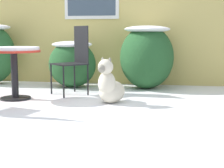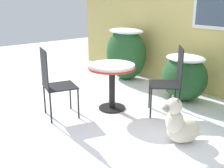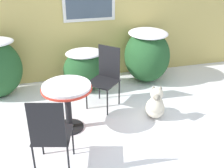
% 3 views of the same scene
% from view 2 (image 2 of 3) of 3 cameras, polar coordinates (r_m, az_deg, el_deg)
% --- Properties ---
extents(ground_plane, '(16.00, 16.00, 0.00)m').
position_cam_2_polar(ground_plane, '(3.93, 3.20, -9.42)').
color(ground_plane, white).
extents(house_wall, '(8.00, 0.10, 2.81)m').
position_cam_2_polar(house_wall, '(5.28, 21.65, 12.49)').
color(house_wall, tan).
rests_on(house_wall, ground_plane).
extents(shrub_left, '(1.02, 0.72, 1.12)m').
position_cam_2_polar(shrub_left, '(6.21, 2.81, 6.43)').
color(shrub_left, '#235128').
rests_on(shrub_left, ground_plane).
extents(shrub_middle, '(0.84, 0.69, 0.82)m').
position_cam_2_polar(shrub_middle, '(5.08, 14.48, 1.63)').
color(shrub_middle, '#235128').
rests_on(shrub_middle, ground_plane).
extents(patio_table, '(0.75, 0.75, 0.75)m').
position_cam_2_polar(patio_table, '(4.46, 0.00, 2.21)').
color(patio_table, black).
rests_on(patio_table, ground_plane).
extents(patio_chair_near_table, '(0.64, 0.64, 1.06)m').
position_cam_2_polar(patio_chair_near_table, '(4.38, 11.87, 1.10)').
color(patio_chair_near_table, black).
rests_on(patio_chair_near_table, ground_plane).
extents(patio_chair_far_side, '(0.55, 0.55, 1.06)m').
position_cam_2_polar(patio_chair_far_side, '(4.24, -11.76, 0.60)').
color(patio_chair_far_side, black).
rests_on(patio_chair_far_side, ground_plane).
extents(dog, '(0.45, 0.61, 0.63)m').
position_cam_2_polar(dog, '(3.64, 13.63, -8.20)').
color(dog, beige).
rests_on(dog, ground_plane).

